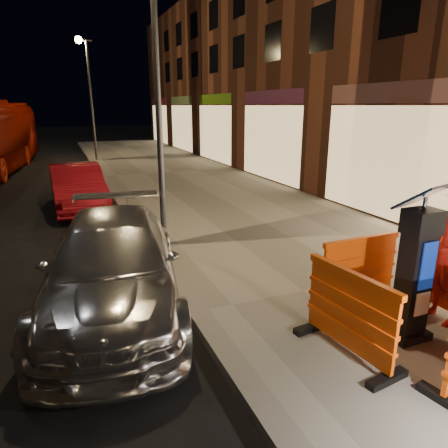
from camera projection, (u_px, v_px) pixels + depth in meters
name	position (u px, v px, depth m)	size (l,w,h in m)	color
ground_plane	(199.00, 321.00, 5.80)	(120.00, 120.00, 0.00)	black
sidewalk	(364.00, 282.00, 6.87)	(6.00, 60.00, 0.15)	gray
kerb	(199.00, 316.00, 5.78)	(0.30, 60.00, 0.15)	slate
parking_kiosk	(415.00, 269.00, 4.86)	(0.60, 0.60, 1.89)	black
barrier_back	(359.00, 271.00, 5.82)	(1.35, 0.56, 1.05)	#FF540A
barrier_kerbside	(349.00, 314.00, 4.63)	(1.35, 0.56, 1.05)	#FF540A
car_silver	(116.00, 306.00, 6.23)	(1.93, 4.74, 1.38)	#BBBBC0
car_red	(80.00, 209.00, 12.09)	(1.40, 4.02, 1.32)	maroon
street_lamp_mid	(158.00, 97.00, 7.65)	(0.12, 0.12, 6.00)	#3F3F44
street_lamp_far	(92.00, 102.00, 20.95)	(0.12, 0.12, 6.00)	#3F3F44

